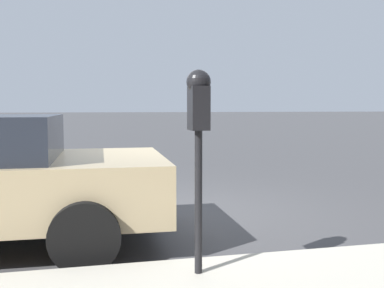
{
  "coord_description": "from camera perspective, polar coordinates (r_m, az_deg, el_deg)",
  "views": [
    {
      "loc": [
        -5.94,
        0.95,
        1.47
      ],
      "look_at": [
        -2.41,
        0.14,
        1.17
      ],
      "focal_mm": 42.0,
      "sensor_mm": 36.0,
      "label": 1
    }
  ],
  "objects": [
    {
      "name": "parking_meter",
      "position": [
        3.49,
        0.83,
        3.25
      ],
      "size": [
        0.21,
        0.19,
        1.61
      ],
      "color": "black",
      "rests_on": "sidewalk"
    },
    {
      "name": "ground_plane",
      "position": [
        6.19,
        -3.75,
        -8.99
      ],
      "size": [
        220.0,
        220.0,
        0.0
      ],
      "primitive_type": "plane",
      "color": "#424244"
    }
  ]
}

